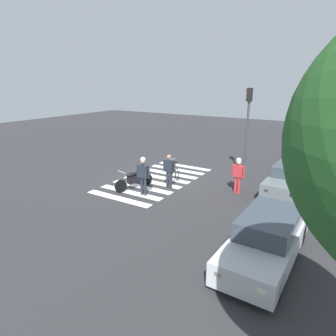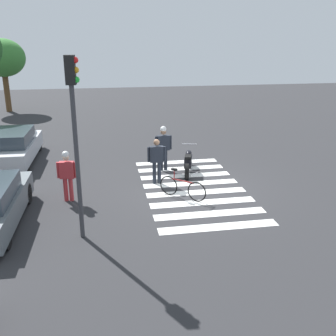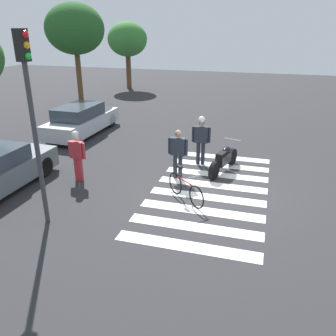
{
  "view_description": "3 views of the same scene",
  "coord_description": "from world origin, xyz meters",
  "px_view_note": "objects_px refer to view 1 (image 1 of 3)",
  "views": [
    {
      "loc": [
        12.66,
        8.57,
        5.14
      ],
      "look_at": [
        0.62,
        1.13,
        1.0
      ],
      "focal_mm": 31.57,
      "sensor_mm": 36.0,
      "label": 1
    },
    {
      "loc": [
        -13.1,
        3.23,
        5.27
      ],
      "look_at": [
        -0.05,
        0.95,
        0.84
      ],
      "focal_mm": 42.42,
      "sensor_mm": 36.0,
      "label": 2
    },
    {
      "loc": [
        -10.07,
        -1.53,
        4.93
      ],
      "look_at": [
        -0.27,
        1.3,
        0.74
      ],
      "focal_mm": 37.73,
      "sensor_mm": 36.0,
      "label": 3
    }
  ],
  "objects_px": {
    "police_motorcycle": "(134,180)",
    "car_grey_coupe": "(290,179)",
    "leaning_bicycle": "(174,171)",
    "officer_by_motorcycle": "(143,173)",
    "car_silver_sedan": "(267,238)",
    "traffic_light_pole": "(248,119)",
    "officer_on_foot": "(169,169)",
    "pedestrian_bystander": "(238,173)",
    "car_white_van": "(311,155)"
  },
  "relations": [
    {
      "from": "officer_by_motorcycle",
      "to": "traffic_light_pole",
      "type": "relative_size",
      "value": 0.38
    },
    {
      "from": "officer_by_motorcycle",
      "to": "leaning_bicycle",
      "type": "bearing_deg",
      "value": -177.22
    },
    {
      "from": "pedestrian_bystander",
      "to": "car_white_van",
      "type": "bearing_deg",
      "value": 163.24
    },
    {
      "from": "car_grey_coupe",
      "to": "leaning_bicycle",
      "type": "bearing_deg",
      "value": -79.71
    },
    {
      "from": "car_white_van",
      "to": "car_grey_coupe",
      "type": "relative_size",
      "value": 0.99
    },
    {
      "from": "leaning_bicycle",
      "to": "traffic_light_pole",
      "type": "height_order",
      "value": "traffic_light_pole"
    },
    {
      "from": "pedestrian_bystander",
      "to": "car_grey_coupe",
      "type": "bearing_deg",
      "value": 125.54
    },
    {
      "from": "officer_on_foot",
      "to": "pedestrian_bystander",
      "type": "distance_m",
      "value": 3.34
    },
    {
      "from": "car_silver_sedan",
      "to": "car_white_van",
      "type": "bearing_deg",
      "value": -178.66
    },
    {
      "from": "police_motorcycle",
      "to": "car_grey_coupe",
      "type": "xyz_separation_m",
      "value": [
        -3.62,
        6.68,
        0.2
      ]
    },
    {
      "from": "traffic_light_pole",
      "to": "car_silver_sedan",
      "type": "bearing_deg",
      "value": 22.41
    },
    {
      "from": "officer_by_motorcycle",
      "to": "car_white_van",
      "type": "bearing_deg",
      "value": 149.8
    },
    {
      "from": "police_motorcycle",
      "to": "traffic_light_pole",
      "type": "distance_m",
      "value": 6.82
    },
    {
      "from": "leaning_bicycle",
      "to": "officer_by_motorcycle",
      "type": "bearing_deg",
      "value": 2.78
    },
    {
      "from": "pedestrian_bystander",
      "to": "car_silver_sedan",
      "type": "xyz_separation_m",
      "value": [
        4.88,
        2.57,
        -0.32
      ]
    },
    {
      "from": "officer_by_motorcycle",
      "to": "car_white_van",
      "type": "height_order",
      "value": "officer_by_motorcycle"
    },
    {
      "from": "leaning_bicycle",
      "to": "traffic_light_pole",
      "type": "xyz_separation_m",
      "value": [
        -2.21,
        3.25,
        2.82
      ]
    },
    {
      "from": "police_motorcycle",
      "to": "car_silver_sedan",
      "type": "relative_size",
      "value": 0.47
    },
    {
      "from": "police_motorcycle",
      "to": "car_grey_coupe",
      "type": "bearing_deg",
      "value": 118.48
    },
    {
      "from": "car_grey_coupe",
      "to": "car_silver_sedan",
      "type": "bearing_deg",
      "value": 4.11
    },
    {
      "from": "leaning_bicycle",
      "to": "car_white_van",
      "type": "relative_size",
      "value": 0.31
    },
    {
      "from": "car_grey_coupe",
      "to": "police_motorcycle",
      "type": "bearing_deg",
      "value": -61.52
    },
    {
      "from": "leaning_bicycle",
      "to": "officer_by_motorcycle",
      "type": "distance_m",
      "value": 3.12
    },
    {
      "from": "leaning_bicycle",
      "to": "officer_on_foot",
      "type": "distance_m",
      "value": 1.78
    },
    {
      "from": "car_white_van",
      "to": "car_grey_coupe",
      "type": "xyz_separation_m",
      "value": [
        6.07,
        -0.17,
        0.05
      ]
    },
    {
      "from": "officer_on_foot",
      "to": "traffic_light_pole",
      "type": "distance_m",
      "value": 5.09
    },
    {
      "from": "leaning_bicycle",
      "to": "pedestrian_bystander",
      "type": "bearing_deg",
      "value": 83.39
    },
    {
      "from": "police_motorcycle",
      "to": "car_silver_sedan",
      "type": "height_order",
      "value": "car_silver_sedan"
    },
    {
      "from": "car_white_van",
      "to": "traffic_light_pole",
      "type": "relative_size",
      "value": 0.91
    },
    {
      "from": "police_motorcycle",
      "to": "officer_on_foot",
      "type": "distance_m",
      "value": 1.82
    },
    {
      "from": "officer_by_motorcycle",
      "to": "car_silver_sedan",
      "type": "height_order",
      "value": "officer_by_motorcycle"
    },
    {
      "from": "officer_on_foot",
      "to": "car_silver_sedan",
      "type": "height_order",
      "value": "officer_on_foot"
    },
    {
      "from": "leaning_bicycle",
      "to": "car_grey_coupe",
      "type": "bearing_deg",
      "value": 100.29
    },
    {
      "from": "officer_on_foot",
      "to": "car_white_van",
      "type": "height_order",
      "value": "officer_on_foot"
    },
    {
      "from": "police_motorcycle",
      "to": "officer_on_foot",
      "type": "relative_size",
      "value": 1.26
    },
    {
      "from": "car_white_van",
      "to": "officer_on_foot",
      "type": "bearing_deg",
      "value": -31.98
    },
    {
      "from": "traffic_light_pole",
      "to": "leaning_bicycle",
      "type": "bearing_deg",
      "value": -55.82
    },
    {
      "from": "car_white_van",
      "to": "police_motorcycle",
      "type": "bearing_deg",
      "value": -35.25
    },
    {
      "from": "car_white_van",
      "to": "car_silver_sedan",
      "type": "bearing_deg",
      "value": 1.34
    },
    {
      "from": "pedestrian_bystander",
      "to": "traffic_light_pole",
      "type": "relative_size",
      "value": 0.36
    },
    {
      "from": "police_motorcycle",
      "to": "car_grey_coupe",
      "type": "height_order",
      "value": "car_grey_coupe"
    },
    {
      "from": "leaning_bicycle",
      "to": "car_white_van",
      "type": "distance_m",
      "value": 9.37
    },
    {
      "from": "police_motorcycle",
      "to": "officer_by_motorcycle",
      "type": "height_order",
      "value": "officer_by_motorcycle"
    },
    {
      "from": "pedestrian_bystander",
      "to": "car_silver_sedan",
      "type": "bearing_deg",
      "value": 27.78
    },
    {
      "from": "pedestrian_bystander",
      "to": "car_white_van",
      "type": "relative_size",
      "value": 0.39
    },
    {
      "from": "officer_by_motorcycle",
      "to": "pedestrian_bystander",
      "type": "xyz_separation_m",
      "value": [
        -2.6,
        3.64,
        -0.09
      ]
    },
    {
      "from": "police_motorcycle",
      "to": "leaning_bicycle",
      "type": "bearing_deg",
      "value": 162.95
    },
    {
      "from": "traffic_light_pole",
      "to": "pedestrian_bystander",
      "type": "bearing_deg",
      "value": 11.37
    },
    {
      "from": "car_grey_coupe",
      "to": "traffic_light_pole",
      "type": "bearing_deg",
      "value": -113.29
    },
    {
      "from": "police_motorcycle",
      "to": "car_silver_sedan",
      "type": "distance_m",
      "value": 7.66
    }
  ]
}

